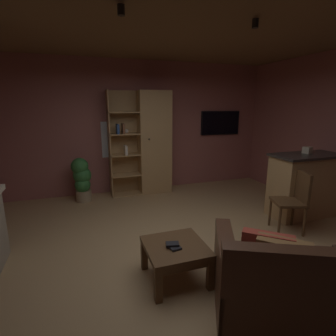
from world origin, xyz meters
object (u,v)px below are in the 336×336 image
Objects in this scene: coffee_table at (176,252)px; dining_chair at (294,198)px; kitchen_bar_counter at (311,184)px; wall_mounted_tv at (220,123)px; bookshelf_cabinet at (151,143)px; table_book_0 at (176,248)px; tissue_box at (307,150)px; table_book_1 at (172,244)px; potted_floor_plant at (82,178)px; leather_couch at (302,284)px.

coffee_table is 2.13m from dining_chair.
wall_mounted_tv is at bearing 102.52° from kitchen_bar_counter.
table_book_0 is (-0.56, -3.07, -0.66)m from bookshelf_cabinet.
kitchen_bar_counter is 0.60m from tissue_box.
table_book_1 is 2.17m from dining_chair.
potted_floor_plant is (-2.97, 2.35, -0.06)m from dining_chair.
potted_floor_plant is at bearing 106.77° from table_book_1.
coffee_table is at bearing 137.30° from leather_couch.
dining_chair is (1.52, -2.50, -0.54)m from bookshelf_cabinet.
table_book_1 is at bearing -73.23° from potted_floor_plant.
table_book_0 is 0.06m from table_book_1.
bookshelf_cabinet is 2.47× the size of potted_floor_plant.
coffee_table is at bearing 69.43° from table_book_0.
wall_mounted_tv is at bearing 100.41° from tissue_box.
coffee_table is 0.74× the size of potted_floor_plant.
kitchen_bar_counter is 2.61m from leather_couch.
kitchen_bar_counter is 0.87m from dining_chair.
table_book_1 is (-2.76, -1.01, -0.69)m from tissue_box.
tissue_box reaches higher than potted_floor_plant.
bookshelf_cabinet is at bearing 79.91° from coffee_table.
bookshelf_cabinet reaches higher than dining_chair.
coffee_table is at bearing 27.50° from table_book_1.
potted_floor_plant is (-0.91, 2.85, 0.15)m from coffee_table.
table_book_0 is at bearing -73.55° from table_book_1.
wall_mounted_tv is (1.78, 0.21, 0.38)m from bookshelf_cabinet.
potted_floor_plant is at bearing 116.21° from leather_couch.
dining_chair is 2.87m from wall_mounted_tv.
leather_couch is at bearing -109.24° from wall_mounted_tv.
potted_floor_plant is (-0.88, 2.93, 0.06)m from table_book_0.
tissue_box reaches higher than dining_chair.
wall_mounted_tv is at bearing 84.63° from dining_chair.
potted_floor_plant is at bearing 152.64° from kitchen_bar_counter.
dining_chair is 3.79m from potted_floor_plant.
kitchen_bar_counter is 3.02m from table_book_1.
leather_couch is (0.37, -3.83, -0.77)m from bookshelf_cabinet.
bookshelf_cabinet is 19.61× the size of table_book_0.
coffee_table is (-2.82, -0.92, -0.22)m from kitchen_bar_counter.
kitchen_bar_counter is 2.98m from coffee_table.
table_book_0 is (-2.75, -1.07, -0.72)m from tissue_box.
wall_mounted_tv reaches higher than tissue_box.
kitchen_bar_counter is 13.48× the size of table_book_0.
bookshelf_cabinet is 1.57m from potted_floor_plant.
wall_mounted_tv is (3.22, 0.36, 0.98)m from potted_floor_plant.
table_book_1 is (-0.04, -0.02, 0.12)m from coffee_table.
coffee_table is (-0.53, -3.00, -0.75)m from bookshelf_cabinet.
leather_couch is 2.74× the size of coffee_table.
potted_floor_plant reaches higher than leather_couch.
wall_mounted_tv reaches higher than dining_chair.
bookshelf_cabinet reaches higher than potted_floor_plant.
coffee_table is 4.68× the size of table_book_1.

